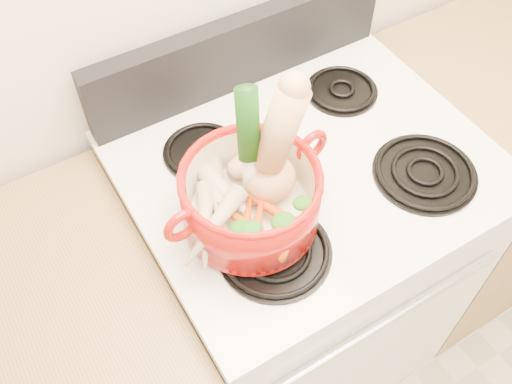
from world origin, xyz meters
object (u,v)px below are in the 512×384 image
stove_body (296,271)px  squash (271,149)px  dutch_oven (251,198)px  leek (252,149)px

stove_body → squash: squash is taller
dutch_oven → squash: 0.11m
dutch_oven → leek: leek is taller
stove_body → dutch_oven: size_ratio=3.45×
squash → dutch_oven: bearing=-157.6°
dutch_oven → leek: bearing=46.6°
dutch_oven → squash: bearing=10.7°
leek → stove_body: bearing=35.1°
dutch_oven → leek: 0.10m
squash → leek: bearing=161.1°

